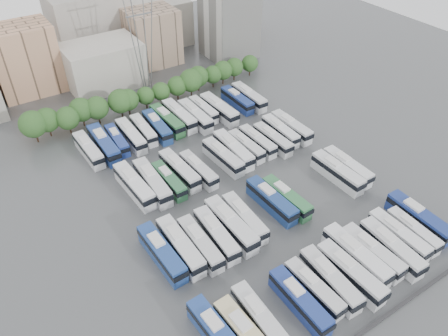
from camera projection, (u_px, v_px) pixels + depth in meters
ground at (248, 197)px, 86.29m from camera, size 220.00×220.00×0.00m
parapet at (378, 321)px, 64.51m from camera, size 56.00×0.50×0.50m
tree_line at (143, 94)px, 110.06m from camera, size 66.32×7.59×7.94m
city_buildings at (82, 45)px, 125.29m from camera, size 102.00×35.00×20.00m
apartment_tower at (229, 14)px, 130.74m from camera, size 14.00×14.00×26.00m
electricity_pylon at (140, 25)px, 108.29m from camera, size 9.00×6.91×33.83m
bus_r0_s0 at (219, 336)px, 60.82m from camera, size 3.46×12.99×4.04m
bus_r0_s2 at (260, 318)px, 63.10m from camera, size 2.95×12.13×3.78m
bus_r0_s4 at (300, 301)px, 65.35m from camera, size 2.75×12.26×3.84m
bus_r0_s5 at (314, 288)px, 67.26m from camera, size 2.89×11.51×3.59m
bus_r0_s6 at (330, 279)px, 68.40m from camera, size 3.37×12.66×3.93m
bus_r0_s7 at (350, 273)px, 69.28m from camera, size 3.25×13.07×4.08m
bus_r0_s8 at (356, 256)px, 71.96m from camera, size 3.00×13.33×4.17m
bus_r0_s9 at (372, 252)px, 72.83m from camera, size 2.94×12.16×3.79m
bus_r0_s10 at (391, 248)px, 73.44m from camera, size 3.43×12.86×4.00m
bus_r0_s11 at (398, 235)px, 75.76m from camera, size 2.70×12.09×3.79m
bus_r0_s12 at (413, 231)px, 76.84m from camera, size 2.79×10.89×3.39m
bus_r0_s13 at (419, 218)px, 78.90m from camera, size 3.09×13.07×4.09m
bus_r1_s0 at (162, 253)px, 72.50m from camera, size 3.23×13.02×4.06m
bus_r1_s1 at (181, 246)px, 73.64m from camera, size 2.97×13.17×4.13m
bus_r1_s2 at (200, 244)px, 74.24m from camera, size 2.90×12.25×3.83m
bus_r1_s3 at (216, 235)px, 75.83m from camera, size 3.32×12.56×3.90m
bus_r1_s4 at (231, 225)px, 77.45m from camera, size 3.13×13.52×4.23m
bus_r1_s5 at (244, 218)px, 79.10m from camera, size 3.12×12.22×3.80m
bus_r1_s7 at (271, 200)px, 82.61m from camera, size 3.18×12.70×3.96m
bus_r1_s8 at (286, 198)px, 83.39m from camera, size 3.17×12.03×3.74m
bus_r1_s12 at (337, 172)px, 89.19m from camera, size 3.09×12.92×4.04m
bus_r1_s13 at (347, 167)px, 90.75m from camera, size 2.79×12.36×3.87m
bus_r2_s1 at (134, 185)px, 85.88m from camera, size 3.55×13.44×4.18m
bus_r2_s2 at (152, 182)px, 86.62m from camera, size 3.34×13.48×4.20m
bus_r2_s3 at (169, 180)px, 87.60m from camera, size 2.61×11.14×3.48m
bus_r2_s4 at (179, 170)px, 89.87m from camera, size 3.41×12.78×3.97m
bus_r2_s5 at (198, 170)px, 90.19m from camera, size 3.05×11.66×3.63m
bus_r2_s7 at (223, 157)px, 93.45m from camera, size 3.30×12.40×3.85m
bus_r2_s8 at (233, 150)px, 95.30m from camera, size 3.13×13.05×4.08m
bus_r2_s9 at (246, 146)px, 96.87m from camera, size 2.77×11.14×3.47m
bus_r2_s10 at (258, 141)px, 98.27m from camera, size 2.74×11.33×3.54m
bus_r2_s11 at (273, 139)px, 98.82m from camera, size 2.83×11.72×3.66m
bus_r2_s12 at (280, 131)px, 101.42m from camera, size 2.87×11.79×3.68m
bus_r2_s13 at (291, 127)px, 102.54m from camera, size 2.89×12.41×3.88m
bus_r3_s0 at (89, 150)px, 95.48m from camera, size 3.08×12.36×3.85m
bus_r3_s1 at (104, 144)px, 96.77m from camera, size 3.03×13.67×4.29m
bus_r3_s2 at (117, 140)px, 98.74m from camera, size 2.95×11.04×3.43m
bus_r3_s3 at (131, 136)px, 99.74m from camera, size 2.77×12.37×3.88m
bus_r3_s4 at (144, 130)px, 101.87m from camera, size 2.90×11.42×3.56m
bus_r3_s5 at (157, 126)px, 102.75m from camera, size 3.27×12.42×3.86m
bus_r3_s6 at (167, 120)px, 104.75m from camera, size 3.35×12.84×3.99m
bus_r3_s7 at (179, 116)px, 106.32m from camera, size 3.05×13.08×4.09m
bus_r3_s8 at (195, 116)px, 106.36m from camera, size 2.85×12.91×4.05m
bus_r3_s9 at (203, 109)px, 109.25m from camera, size 2.51×10.98×3.44m
bus_r3_s10 at (219, 109)px, 108.70m from camera, size 3.46×13.46×4.19m
bus_r3_s12 at (237, 100)px, 112.68m from camera, size 2.70×11.88×3.72m
bus_r3_s13 at (249, 97)px, 113.72m from camera, size 2.82×12.66×3.97m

